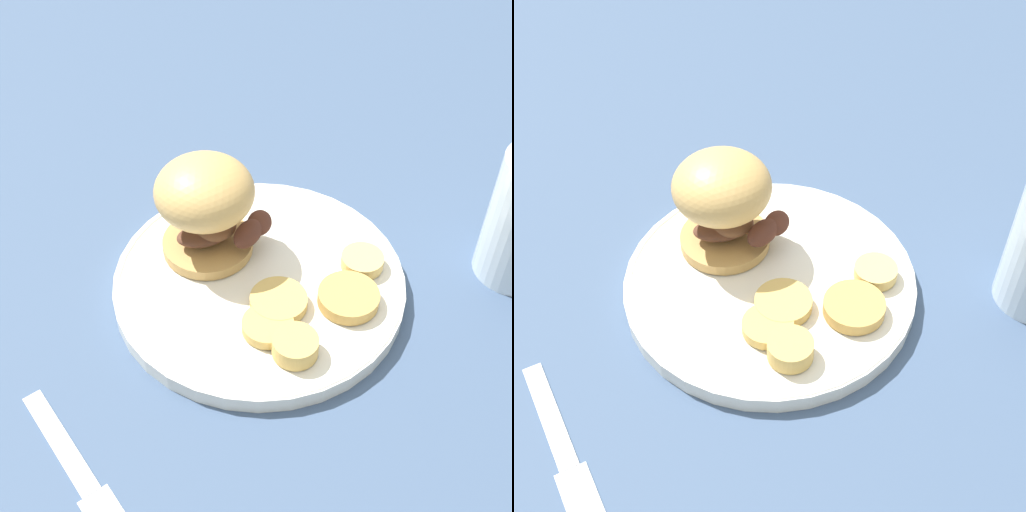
{
  "view_description": "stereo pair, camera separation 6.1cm",
  "coord_description": "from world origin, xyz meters",
  "views": [
    {
      "loc": [
        0.43,
        0.0,
        0.48
      ],
      "look_at": [
        0.0,
        0.0,
        0.04
      ],
      "focal_mm": 50.0,
      "sensor_mm": 36.0,
      "label": 1
    },
    {
      "loc": [
        0.42,
        0.06,
        0.48
      ],
      "look_at": [
        0.0,
        0.0,
        0.04
      ],
      "focal_mm": 50.0,
      "sensor_mm": 36.0,
      "label": 2
    }
  ],
  "objects": [
    {
      "name": "sandwich",
      "position": [
        -0.04,
        -0.05,
        0.07
      ],
      "size": [
        0.09,
        0.1,
        0.1
      ],
      "color": "tan",
      "rests_on": "dinner_plate"
    },
    {
      "name": "dinner_plate",
      "position": [
        0.0,
        0.0,
        0.01
      ],
      "size": [
        0.26,
        0.26,
        0.02
      ],
      "color": "white",
      "rests_on": "ground_plane"
    },
    {
      "name": "potato_round_0",
      "position": [
        -0.01,
        0.09,
        0.02
      ],
      "size": [
        0.04,
        0.04,
        0.01
      ],
      "primitive_type": "cylinder",
      "color": "#DBB766",
      "rests_on": "dinner_plate"
    },
    {
      "name": "fork",
      "position": [
        0.18,
        -0.13,
        0.0
      ],
      "size": [
        0.14,
        0.11,
        0.0
      ],
      "color": "silver",
      "rests_on": "ground_plane"
    },
    {
      "name": "potato_round_4",
      "position": [
        0.03,
        0.02,
        0.02
      ],
      "size": [
        0.05,
        0.05,
        0.01
      ],
      "primitive_type": "cylinder",
      "color": "tan",
      "rests_on": "dinner_plate"
    },
    {
      "name": "ground_plane",
      "position": [
        0.0,
        0.0,
        0.0
      ],
      "size": [
        4.0,
        4.0,
        0.0
      ],
      "primitive_type": "plane",
      "color": "#3D5170"
    },
    {
      "name": "potato_round_1",
      "position": [
        0.03,
        0.08,
        0.02
      ],
      "size": [
        0.05,
        0.05,
        0.01
      ],
      "primitive_type": "cylinder",
      "color": "tan",
      "rests_on": "dinner_plate"
    },
    {
      "name": "potato_round_2",
      "position": [
        0.08,
        0.03,
        0.03
      ],
      "size": [
        0.04,
        0.04,
        0.02
      ],
      "primitive_type": "cylinder",
      "color": "tan",
      "rests_on": "dinner_plate"
    },
    {
      "name": "potato_round_3",
      "position": [
        0.06,
        0.01,
        0.02
      ],
      "size": [
        0.04,
        0.04,
        0.01
      ],
      "primitive_type": "cylinder",
      "color": "tan",
      "rests_on": "dinner_plate"
    }
  ]
}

